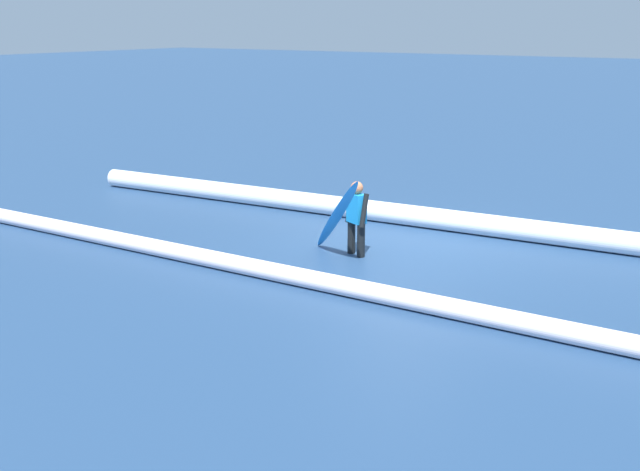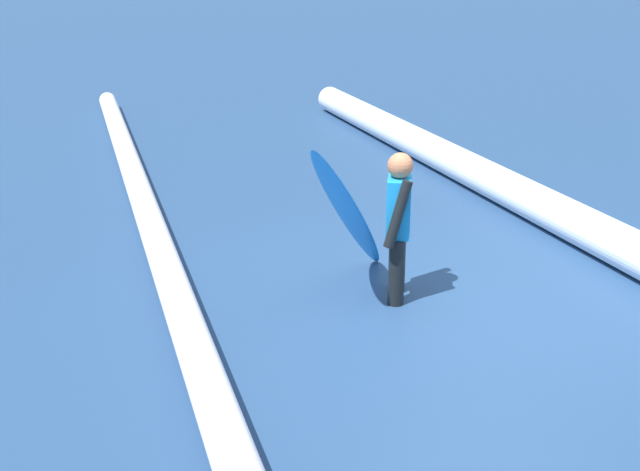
{
  "view_description": "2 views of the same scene",
  "coord_description": "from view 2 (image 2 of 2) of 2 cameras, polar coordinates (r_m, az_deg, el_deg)",
  "views": [
    {
      "loc": [
        -6.09,
        11.84,
        3.97
      ],
      "look_at": [
        0.15,
        2.31,
        0.78
      ],
      "focal_mm": 42.98,
      "sensor_mm": 36.0,
      "label": 1
    },
    {
      "loc": [
        -6.05,
        3.22,
        3.09
      ],
      "look_at": [
        0.44,
        1.39,
        0.65
      ],
      "focal_mm": 47.98,
      "sensor_mm": 36.0,
      "label": 2
    }
  ],
  "objects": [
    {
      "name": "wave_crest_midground",
      "position": [
        6.44,
        -8.28,
        -7.58
      ],
      "size": [
        20.25,
        0.66,
        0.29
      ],
      "primitive_type": "cylinder",
      "rotation": [
        0.0,
        1.57,
        0.02
      ],
      "color": "white",
      "rests_on": "ground_plane"
    },
    {
      "name": "surfboard",
      "position": [
        7.36,
        1.96,
        1.49
      ],
      "size": [
        1.56,
        1.23,
        1.57
      ],
      "color": "#268CE5",
      "rests_on": "ground_plane"
    },
    {
      "name": "ground_plane",
      "position": [
        7.52,
        11.24,
        -4.81
      ],
      "size": [
        158.71,
        158.71,
        0.0
      ],
      "primitive_type": "plane",
      "color": "navy"
    },
    {
      "name": "wave_crest_foreground",
      "position": [
        9.29,
        16.4,
        0.97
      ],
      "size": [
        14.35,
        1.48,
        0.42
      ],
      "primitive_type": "cylinder",
      "rotation": [
        0.0,
        1.57,
        0.07
      ],
      "color": "silver",
      "rests_on": "ground_plane"
    },
    {
      "name": "surfer",
      "position": [
        7.35,
        5.26,
        1.09
      ],
      "size": [
        0.49,
        0.38,
        1.32
      ],
      "rotation": [
        0.0,
        0.0,
        5.89
      ],
      "color": "black",
      "rests_on": "ground_plane"
    }
  ]
}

